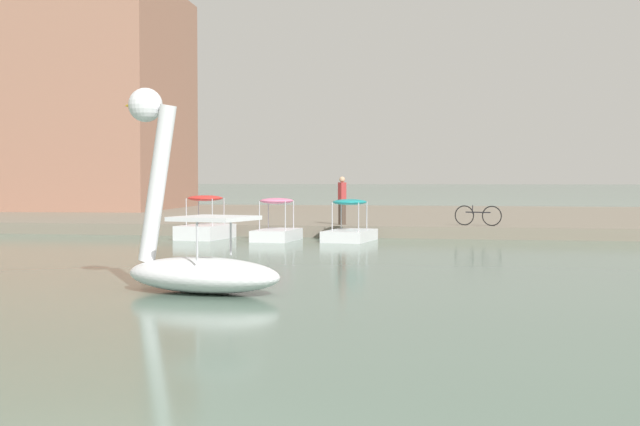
# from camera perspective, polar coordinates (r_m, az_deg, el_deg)

# --- Properties ---
(shore_bank_far) EXTENTS (158.50, 24.57, 0.43)m
(shore_bank_far) POSITION_cam_1_polar(r_m,az_deg,el_deg) (44.34, 6.75, -0.30)
(shore_bank_far) COLOR slate
(shore_bank_far) RESTS_ON ground_plane
(swan_boat) EXTENTS (3.48, 2.23, 3.91)m
(swan_boat) POSITION_cam_1_polar(r_m,az_deg,el_deg) (17.12, -8.01, -2.39)
(swan_boat) COLOR white
(swan_boat) RESTS_ON ground_plane
(pedal_boat_teal) EXTENTS (1.70, 2.51, 1.45)m
(pedal_boat_teal) POSITION_cam_1_polar(r_m,az_deg,el_deg) (30.70, 1.90, -1.02)
(pedal_boat_teal) COLOR white
(pedal_boat_teal) RESTS_ON ground_plane
(pedal_boat_pink) EXTENTS (1.39, 2.39, 1.48)m
(pedal_boat_pink) POSITION_cam_1_polar(r_m,az_deg,el_deg) (30.93, -2.78, -0.96)
(pedal_boat_pink) COLOR white
(pedal_boat_pink) RESTS_ON ground_plane
(pedal_boat_red) EXTENTS (1.67, 2.50, 1.55)m
(pedal_boat_red) POSITION_cam_1_polar(r_m,az_deg,el_deg) (32.07, -7.32, -0.85)
(pedal_boat_red) COLOR white
(pedal_boat_red) RESTS_ON ground_plane
(person_on_path) EXTENTS (0.32, 0.32, 1.80)m
(person_on_path) POSITION_cam_1_polar(r_m,az_deg,el_deg) (33.31, 1.42, 0.86)
(person_on_path) COLOR #47382D
(person_on_path) RESTS_ON shore_bank_far
(bicycle_parked) EXTENTS (1.71, 0.50, 0.75)m
(bicycle_parked) POSITION_cam_1_polar(r_m,az_deg,el_deg) (33.13, 10.04, -0.16)
(bicycle_parked) COLOR black
(bicycle_parked) RESTS_ON shore_bank_far
(apartment_block) EXTENTS (17.67, 13.06, 12.50)m
(apartment_block) POSITION_cam_1_polar(r_m,az_deg,el_deg) (54.54, -18.02, 6.88)
(apartment_block) COLOR #996B56
(apartment_block) RESTS_ON shore_bank_far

